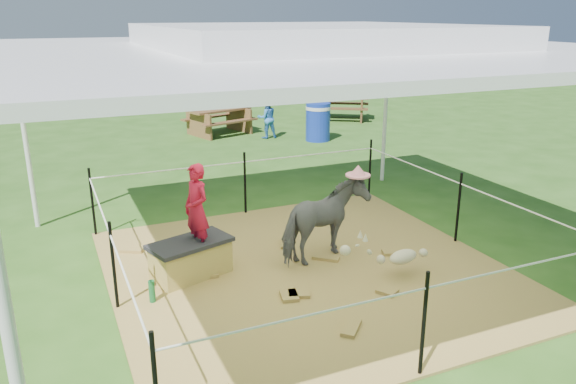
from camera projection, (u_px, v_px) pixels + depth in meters
name	position (u px, v px, depth m)	size (l,w,h in m)	color
ground	(308.00, 272.00, 6.85)	(90.00, 90.00, 0.00)	#2D5919
hay_patch	(308.00, 271.00, 6.85)	(4.60, 4.60, 0.03)	brown
canopy_tent	(310.00, 45.00, 6.03)	(6.30, 6.30, 2.90)	silver
rope_fence	(308.00, 223.00, 6.66)	(4.54, 4.54, 1.00)	black
straw_bale	(191.00, 260.00, 6.63)	(0.89, 0.44, 0.40)	#A1853A
dark_cloth	(190.00, 243.00, 6.56)	(0.95, 0.49, 0.05)	black
woman	(196.00, 201.00, 6.45)	(0.39, 0.26, 1.07)	red
green_bottle	(152.00, 291.00, 6.05)	(0.07, 0.07, 0.25)	#16662F
pony	(325.00, 221.00, 6.99)	(0.55, 1.20, 1.02)	#4D4D52
pink_hat	(326.00, 177.00, 6.82)	(0.32, 0.32, 0.15)	pink
foal	(403.00, 254.00, 6.61)	(0.99, 0.55, 0.55)	#C7B992
trash_barrel	(318.00, 122.00, 13.78)	(0.60, 0.60, 0.93)	#1633A8
picnic_table_near	(219.00, 121.00, 14.56)	(1.60, 1.16, 0.67)	#542F1D
picnic_table_far	(340.00, 108.00, 16.57)	(1.68, 1.21, 0.70)	#51391C
distant_person	(267.00, 118.00, 14.03)	(0.50, 0.39, 1.02)	#3578CA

